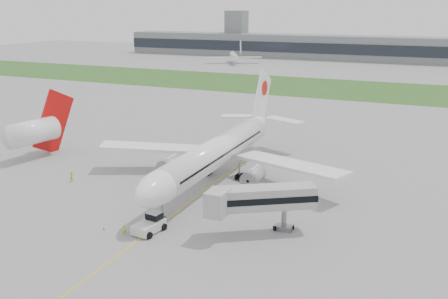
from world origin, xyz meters
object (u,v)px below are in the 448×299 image
at_px(pushback_tug, 150,224).
at_px(neighbor_aircraft, 35,131).
at_px(airliner, 219,151).
at_px(ground_crew_near, 124,230).
at_px(jet_bridge, 258,199).

distance_m(pushback_tug, neighbor_aircraft, 46.20).
relative_size(airliner, ground_crew_near, 33.82).
relative_size(airliner, pushback_tug, 10.52).
height_order(ground_crew_near, neighbor_aircraft, neighbor_aircraft).
bearing_deg(neighbor_aircraft, ground_crew_near, -21.22).
xyz_separation_m(pushback_tug, jet_bridge, (14.02, 5.23, 4.05)).
xyz_separation_m(jet_bridge, neighbor_aircraft, (-54.79, 16.03, 0.52)).
xyz_separation_m(pushback_tug, ground_crew_near, (-2.61, -2.60, -0.34)).
xyz_separation_m(airliner, ground_crew_near, (-2.62, -25.82, -4.86)).
height_order(airliner, ground_crew_near, airliner).
bearing_deg(pushback_tug, airliner, 97.68).
bearing_deg(airliner, ground_crew_near, -95.80).
distance_m(pushback_tug, jet_bridge, 15.51).
height_order(pushback_tug, jet_bridge, jet_bridge).
xyz_separation_m(ground_crew_near, neighbor_aircraft, (-38.15, 23.86, 4.90)).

